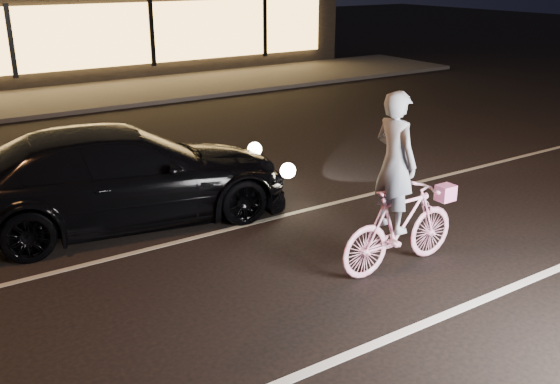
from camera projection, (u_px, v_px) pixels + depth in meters
ground at (284, 290)px, 7.61m from camera, size 90.00×90.00×0.00m
lane_stripe_near at (364, 349)px, 6.43m from camera, size 60.00×0.12×0.01m
lane_stripe_far at (209, 234)px, 9.18m from camera, size 60.00×0.10×0.01m
sidewalk at (32, 102)px, 17.80m from camera, size 30.00×4.00×0.12m
cyclist at (399, 208)px, 7.88m from camera, size 1.86×0.64×2.35m
sedan at (123, 175)px, 9.43m from camera, size 5.35×2.80×1.48m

